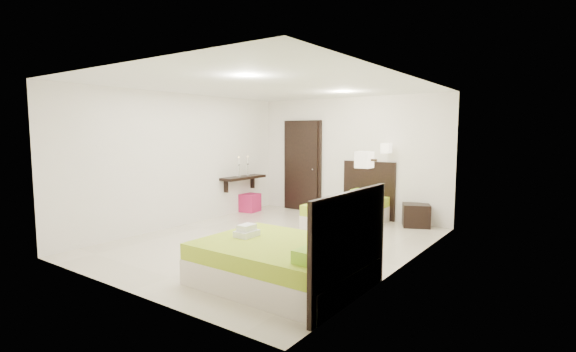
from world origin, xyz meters
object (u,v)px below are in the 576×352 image
Objects in this scene: bed_double at (286,261)px; ottoman at (249,203)px; bed_single at (350,211)px; nightstand at (416,215)px.

ottoman is at bearing 136.14° from bed_double.
bed_single is 2.61m from ottoman.
bed_double reaches higher than nightstand.
bed_single is 1.00× the size of bed_double.
nightstand is 1.21× the size of ottoman.
nightstand is at bearing 10.79° from ottoman.
bed_double is at bearing -43.86° from ottoman.
ottoman is (-2.61, -0.01, -0.09)m from bed_single.
bed_single is at bearing 104.34° from bed_double.
bed_double is 4.70× the size of ottoman.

